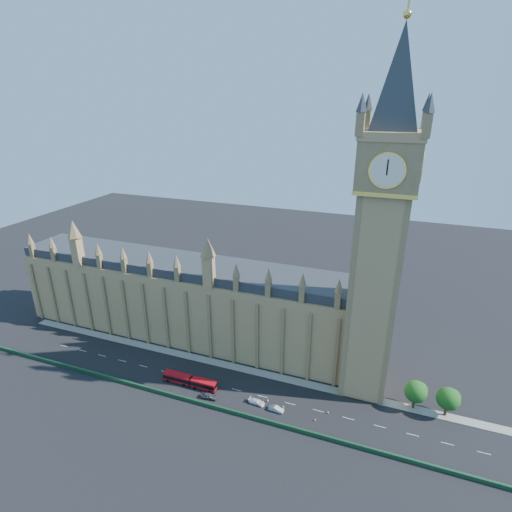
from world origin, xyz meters
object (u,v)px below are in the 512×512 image
(red_bus, at_px, (190,381))
(car_white, at_px, (257,402))
(car_grey, at_px, (209,396))
(car_silver, at_px, (276,409))

(red_bus, relative_size, car_white, 3.64)
(car_grey, distance_m, car_white, 13.64)
(red_bus, height_order, car_silver, red_bus)
(red_bus, height_order, car_grey, red_bus)
(car_grey, relative_size, car_silver, 1.10)
(car_silver, xyz_separation_m, car_white, (-5.85, 0.73, -0.02))
(car_grey, bearing_deg, car_white, -84.73)
(red_bus, relative_size, car_grey, 3.64)
(red_bus, xyz_separation_m, car_silver, (26.97, -1.22, -0.81))
(car_silver, relative_size, car_white, 0.91)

